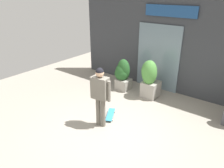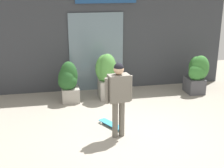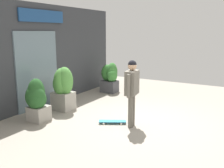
# 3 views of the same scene
# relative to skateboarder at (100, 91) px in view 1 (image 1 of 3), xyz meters

# --- Properties ---
(ground_plane) EXTENTS (12.00, 12.00, 0.00)m
(ground_plane) POSITION_rel_skateboarder_xyz_m (0.37, 0.06, -1.08)
(ground_plane) COLOR gray
(building_facade) EXTENTS (7.69, 0.31, 3.32)m
(building_facade) POSITION_rel_skateboarder_xyz_m (0.35, 3.47, 0.57)
(building_facade) COLOR #383A3F
(building_facade) RESTS_ON ground_plane
(skateboarder) EXTENTS (0.64, 0.32, 1.74)m
(skateboarder) POSITION_rel_skateboarder_xyz_m (0.00, 0.00, 0.00)
(skateboarder) COLOR #666056
(skateboarder) RESTS_ON ground_plane
(skateboard) EXTENTS (0.53, 0.73, 0.08)m
(skateboard) POSITION_rel_skateboarder_xyz_m (-0.07, 0.53, -1.02)
(skateboard) COLOR teal
(skateboard) RESTS_ON ground_plane
(planter_box_right) EXTENTS (0.60, 0.56, 1.20)m
(planter_box_right) POSITION_rel_skateboarder_xyz_m (-0.96, 2.41, -0.45)
(planter_box_right) COLOR gray
(planter_box_right) RESTS_ON ground_plane
(planter_box_mid) EXTENTS (0.65, 0.68, 1.38)m
(planter_box_mid) POSITION_rel_skateboarder_xyz_m (0.16, 2.45, -0.32)
(planter_box_mid) COLOR gray
(planter_box_mid) RESTS_ON ground_plane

